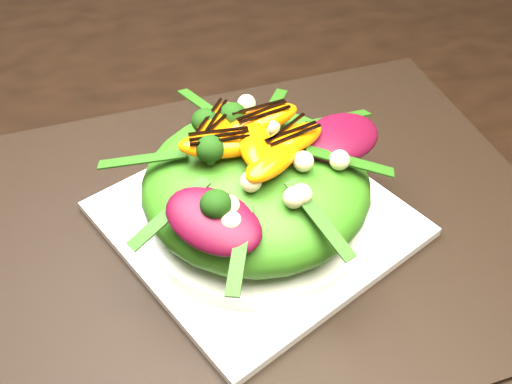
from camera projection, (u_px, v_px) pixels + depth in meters
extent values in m
cube|color=black|center=(125.00, 171.00, 0.65)|extent=(1.60, 0.90, 0.75)
cube|color=black|center=(256.00, 224.00, 0.57)|extent=(0.58, 0.45, 0.00)
cube|color=white|center=(256.00, 219.00, 0.56)|extent=(0.32, 0.32, 0.01)
cylinder|color=white|center=(256.00, 210.00, 0.56)|extent=(0.27, 0.27, 0.02)
ellipsoid|color=#357215|center=(256.00, 184.00, 0.53)|extent=(0.26, 0.26, 0.07)
ellipsoid|color=#430719|center=(341.00, 137.00, 0.53)|extent=(0.10, 0.08, 0.02)
ellipsoid|color=#FF6804|center=(239.00, 142.00, 0.50)|extent=(0.07, 0.06, 0.02)
sphere|color=#0F3309|center=(168.00, 134.00, 0.52)|extent=(0.04, 0.04, 0.03)
sphere|color=beige|center=(317.00, 165.00, 0.49)|extent=(0.02, 0.02, 0.02)
cube|color=black|center=(238.00, 133.00, 0.50)|extent=(0.04, 0.03, 0.00)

